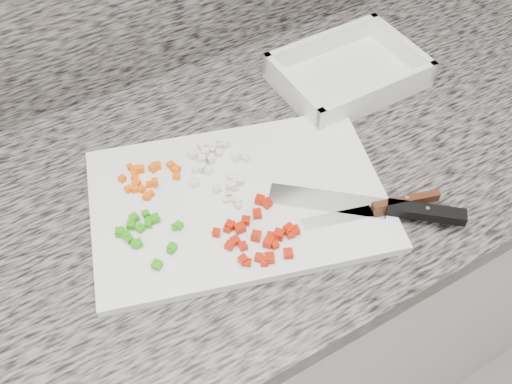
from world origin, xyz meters
TOP-DOWN VIEW (x-y plane):
  - cabinet at (0.00, 1.44)m, footprint 3.92×0.62m
  - countertop at (0.00, 1.44)m, footprint 3.96×0.64m
  - cutting_board at (0.11, 1.38)m, footprint 0.52×0.42m
  - carrot_pile at (0.00, 1.49)m, footprint 0.10×0.08m
  - onion_pile at (0.11, 1.46)m, footprint 0.11×0.12m
  - green_pepper_pile at (-0.04, 1.39)m, footprint 0.09×0.11m
  - red_pepper_pile at (0.10, 1.30)m, footprint 0.12×0.12m
  - garlic_pile at (0.10, 1.39)m, footprint 0.04×0.06m
  - chef_knife at (0.29, 1.24)m, footprint 0.24×0.21m
  - paring_knife at (0.29, 1.25)m, footprint 0.21×0.08m
  - tray at (0.43, 1.54)m, footprint 0.26×0.19m

SIDE VIEW (x-z plane):
  - cabinet at x=0.00m, z-range 0.00..0.86m
  - countertop at x=0.00m, z-range 0.86..0.90m
  - cutting_board at x=0.11m, z-range 0.90..0.91m
  - tray at x=0.43m, z-range 0.89..0.94m
  - garlic_pile at x=0.10m, z-range 0.91..0.92m
  - carrot_pile at x=0.00m, z-range 0.91..0.93m
  - green_pepper_pile at x=-0.04m, z-range 0.91..0.93m
  - chef_knife at x=0.29m, z-range 0.91..0.93m
  - red_pepper_pile at x=0.10m, z-range 0.91..0.93m
  - paring_knife at x=0.29m, z-range 0.91..0.93m
  - onion_pile at x=0.11m, z-range 0.91..0.93m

